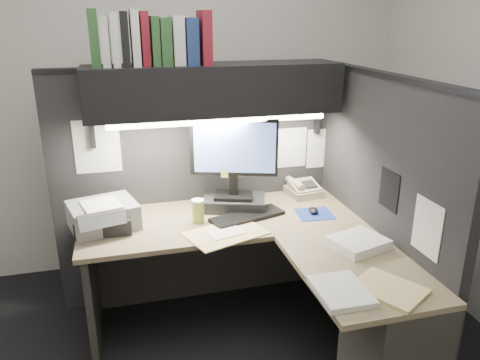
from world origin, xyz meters
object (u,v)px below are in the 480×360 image
Objects in this scene: overhead_shelf at (215,89)px; keyboard at (247,216)px; notebook_stack at (104,221)px; printer at (103,215)px; telephone at (304,189)px; desk at (299,299)px; monitor at (234,174)px; coffee_cup at (198,212)px.

overhead_shelf is 3.29× the size of keyboard.
notebook_stack is at bearing 158.75° from keyboard.
printer is at bearing 156.57° from keyboard.
telephone is 1.36m from notebook_stack.
desk is at bearing -29.54° from notebook_stack.
telephone reaches higher than desk.
coffee_cup is (-0.26, -0.15, -0.17)m from monitor.
printer is (-0.86, 0.10, 0.06)m from keyboard.
printer is at bearing -156.53° from monitor.
notebook_stack is (-0.82, -0.11, -0.19)m from monitor.
desk is 3.61× the size of keyboard.
telephone is 0.69× the size of notebook_stack.
overhead_shelf is 0.81m from keyboard.
overhead_shelf is at bearing -3.63° from printer.
coffee_cup is (-0.79, -0.26, 0.03)m from telephone.
monitor reaches higher than notebook_stack.
desk is at bearing -48.58° from coffee_cup.
desk is 2.84× the size of monitor.
overhead_shelf is 4.16× the size of printer.
coffee_cup is at bearing -131.27° from monitor.
telephone is at bearing 18.11° from coffee_cup.
coffee_cup is (-0.31, 0.02, 0.06)m from keyboard.
monitor is 4.40× the size of coffee_cup.
printer is (-0.72, -0.14, -0.70)m from overhead_shelf.
notebook_stack is (-0.55, 0.05, -0.02)m from coffee_cup.
desk is 0.88m from monitor.
desk is 1.33m from overhead_shelf.
overhead_shelf is at bearing 54.20° from coffee_cup.
printer reaches higher than coffee_cup.
keyboard is at bearing -57.76° from monitor.
monitor is (0.10, -0.07, -0.53)m from overhead_shelf.
notebook_stack is at bearing 150.46° from desk.
monitor is at bearing -176.03° from telephone.
overhead_shelf reaches higher than coffee_cup.
keyboard is 0.86m from notebook_stack.
overhead_shelf is 7.09× the size of telephone.
monitor is at bearing -9.95° from printer.
notebook_stack is (-0.71, -0.18, -0.72)m from overhead_shelf.
coffee_cup is 0.37× the size of printer.
desk is 4.56× the size of printer.
notebook_stack is at bearing -166.06° from overhead_shelf.
overhead_shelf is 0.76m from coffee_cup.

